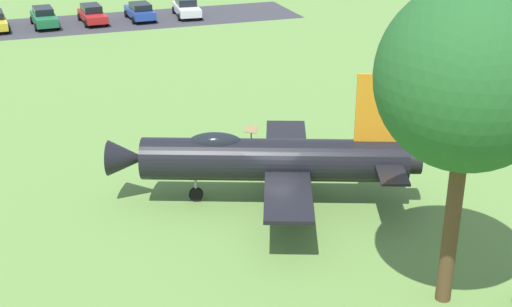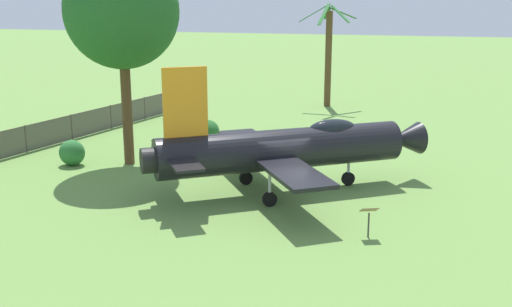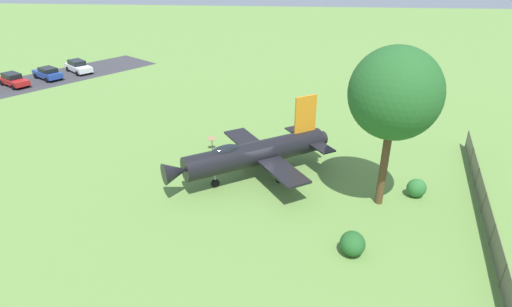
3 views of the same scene
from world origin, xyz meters
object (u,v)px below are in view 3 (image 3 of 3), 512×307
shrub_by_tree (416,188)px  info_plaque (212,140)px  parked_car_white (78,66)px  display_jet (252,154)px  shade_tree (395,94)px  shrub_near_fence (353,244)px  parked_car_red (13,80)px  parked_car_blue (48,73)px

shrub_by_tree → info_plaque: bearing=158.2°
shrub_by_tree → parked_car_white: size_ratio=0.27×
info_plaque → parked_car_white: bearing=135.1°
display_jet → info_plaque: (-3.75, 4.45, -1.11)m
info_plaque → shrub_by_tree: bearing=-21.8°
shrub_by_tree → parked_car_white: parked_car_white is taller
shade_tree → parked_car_white: 46.06m
display_jet → shrub_by_tree: (11.30, -1.57, -1.32)m
shade_tree → info_plaque: size_ratio=9.03×
shrub_near_fence → parked_car_white: 47.53m
shrub_near_fence → shrub_by_tree: 8.06m
parked_car_white → shade_tree: bearing=0.6°
shade_tree → shrub_near_fence: (-2.37, -5.33, -6.86)m
shrub_by_tree → parked_car_red: size_ratio=0.27×
info_plaque → parked_car_white: parked_car_white is taller
shrub_near_fence → shrub_by_tree: (4.99, 6.33, -0.00)m
shrub_near_fence → display_jet: bearing=128.6°
info_plaque → parked_car_blue: 31.12m
display_jet → parked_car_white: 37.47m
info_plaque → parked_car_blue: (-24.78, 18.83, -0.07)m
display_jet → parked_car_white: display_jet is taller
shrub_near_fence → shrub_by_tree: bearing=51.7°
shade_tree → parked_car_blue: shade_tree is taller
shade_tree → shrub_near_fence: shade_tree is taller
info_plaque → parked_car_red: size_ratio=0.24×
parked_car_white → parked_car_blue: parked_car_white is taller
display_jet → shrub_near_fence: display_jet is taller
shade_tree → parked_car_white: size_ratio=2.13×
display_jet → parked_car_red: size_ratio=2.47×
display_jet → parked_car_red: 37.07m
parked_car_blue → parked_car_red: bearing=84.6°
shrub_near_fence → parked_car_white: bearing=133.1°
shade_tree → shrub_by_tree: 7.41m
parked_car_blue → shade_tree: bearing=179.0°
display_jet → info_plaque: size_ratio=10.36×
parked_car_blue → display_jet: bearing=174.6°
shrub_near_fence → parked_car_red: bearing=143.2°
shade_tree → shrub_by_tree: shade_tree is taller
shrub_by_tree → info_plaque: size_ratio=1.14×
info_plaque → parked_car_blue: bearing=142.8°
shrub_near_fence → parked_car_blue: size_ratio=0.33×
parked_car_red → parked_car_blue: bearing=83.1°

